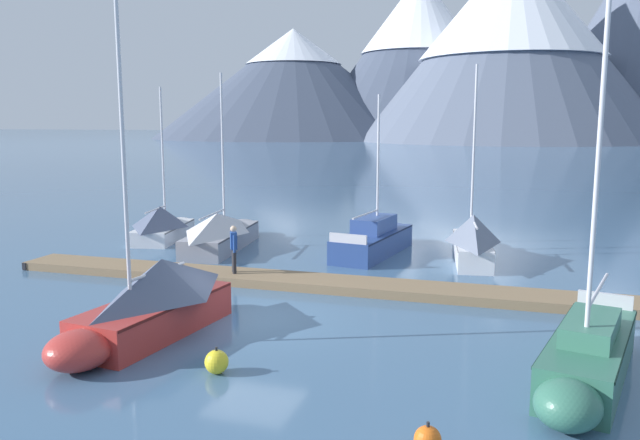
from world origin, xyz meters
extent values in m
plane|color=#426689|center=(0.00, 0.00, 0.00)|extent=(700.00, 700.00, 0.00)
cone|color=#424C60|center=(-69.68, 188.74, 18.21)|extent=(94.99, 94.99, 36.42)
cone|color=white|center=(-69.68, 188.74, 30.52)|extent=(32.61, 32.61, 11.91)
cone|color=#424C60|center=(-29.29, 201.66, 27.06)|extent=(77.85, 77.85, 54.12)
cone|color=white|center=(-29.29, 201.66, 41.14)|extent=(39.36, 39.36, 26.06)
cone|color=slate|center=(1.33, 174.98, 27.02)|extent=(85.67, 85.67, 54.04)
cone|color=white|center=(1.33, 174.98, 38.48)|extent=(51.97, 51.97, 31.22)
cube|color=#846B4C|center=(0.00, 4.00, 0.15)|extent=(21.87, 2.27, 0.30)
cylinder|color=#38383D|center=(0.02, 3.29, 0.12)|extent=(20.96, 0.79, 0.24)
cylinder|color=#38383D|center=(-0.02, 4.71, 0.12)|extent=(20.96, 0.79, 0.24)
cube|color=black|center=(-10.83, 3.71, 0.15)|extent=(0.21, 1.78, 0.27)
cube|color=silver|center=(-9.22, 9.98, 0.35)|extent=(2.61, 4.67, 0.70)
ellipsoid|color=silver|center=(-9.74, 12.42, 0.35)|extent=(1.78, 1.96, 0.67)
cube|color=slate|center=(-9.22, 9.98, 0.66)|extent=(2.63, 4.59, 0.06)
cylinder|color=silver|center=(-9.29, 10.33, 3.96)|extent=(0.10, 0.10, 6.51)
cylinder|color=silver|center=(-9.03, 9.11, 1.58)|extent=(0.61, 2.46, 0.08)
pyramid|color=#4C5670|center=(-9.15, 9.65, 1.19)|extent=(2.67, 3.86, 0.96)
cube|color=#93939E|center=(-5.54, 8.82, 0.43)|extent=(2.57, 5.99, 0.85)
ellipsoid|color=#93939E|center=(-5.99, 12.04, 0.43)|extent=(1.78, 2.20, 0.81)
cube|color=#424247|center=(-5.54, 8.82, 0.81)|extent=(2.59, 5.88, 0.06)
cylinder|color=silver|center=(-5.61, 9.31, 4.27)|extent=(0.10, 0.10, 6.83)
cylinder|color=silver|center=(-5.40, 7.82, 1.71)|extent=(0.50, 3.00, 0.08)
pyramid|color=silver|center=(-5.48, 8.39, 1.26)|extent=(2.65, 4.88, 0.82)
cube|color=#B2332D|center=(-2.01, -1.89, 0.47)|extent=(2.21, 4.93, 0.95)
ellipsoid|color=#B2332D|center=(-2.29, -4.55, 0.47)|extent=(1.63, 1.78, 0.90)
cube|color=#501614|center=(-2.01, -1.89, 0.91)|extent=(2.24, 4.84, 0.06)
cylinder|color=silver|center=(-2.11, -2.79, 5.04)|extent=(0.10, 0.10, 8.20)
cylinder|color=silver|center=(-1.99, -1.69, 1.67)|extent=(0.31, 2.22, 0.08)
pyramid|color=#4C5670|center=(-1.98, -1.53, 1.46)|extent=(2.36, 4.01, 1.03)
cube|color=navy|center=(1.10, 9.82, 0.48)|extent=(2.44, 5.66, 0.95)
ellipsoid|color=navy|center=(1.50, 12.76, 0.48)|extent=(1.62, 1.49, 0.91)
cube|color=#121D39|center=(1.10, 9.82, 0.91)|extent=(2.46, 5.56, 0.06)
cylinder|color=silver|center=(1.17, 10.31, 3.84)|extent=(0.10, 0.10, 5.77)
cylinder|color=silver|center=(0.99, 8.98, 1.84)|extent=(0.44, 2.68, 0.08)
cube|color=#2F4A8A|center=(1.12, 9.96, 1.28)|extent=(1.52, 2.61, 0.65)
cube|color=silver|center=(0.75, 7.19, 1.13)|extent=(1.55, 0.31, 0.36)
cube|color=white|center=(5.20, 9.87, 0.44)|extent=(2.04, 5.18, 0.88)
ellipsoid|color=white|center=(4.77, 12.70, 0.44)|extent=(1.39, 2.10, 0.83)
cube|color=slate|center=(5.20, 9.87, 0.84)|extent=(2.07, 5.08, 0.06)
cylinder|color=silver|center=(5.07, 10.73, 4.38)|extent=(0.10, 0.10, 7.00)
cylinder|color=silver|center=(5.31, 9.15, 1.71)|extent=(0.56, 3.17, 0.08)
pyramid|color=slate|center=(5.26, 9.50, 1.42)|extent=(2.14, 4.22, 1.08)
cube|color=#336B56|center=(8.68, -1.41, 0.49)|extent=(2.47, 5.25, 0.98)
ellipsoid|color=#336B56|center=(8.09, -4.11, 0.49)|extent=(1.47, 1.56, 0.93)
cube|color=#163027|center=(8.68, -1.41, 0.94)|extent=(2.49, 5.16, 0.06)
cylinder|color=silver|center=(8.51, -2.20, 4.90)|extent=(0.10, 0.10, 7.84)
cylinder|color=silver|center=(8.86, -0.61, 1.82)|extent=(0.77, 3.21, 0.08)
cube|color=#3A7560|center=(8.65, -1.53, 1.19)|extent=(1.46, 2.44, 0.43)
cube|color=silver|center=(9.20, 0.99, 1.16)|extent=(1.28, 0.37, 0.36)
cylinder|color=#232328|center=(-2.57, 4.00, 0.73)|extent=(0.14, 0.14, 0.86)
cylinder|color=#232328|center=(-2.44, 3.77, 0.73)|extent=(0.14, 0.14, 0.86)
cube|color=#234793|center=(-2.50, 3.89, 1.46)|extent=(0.38, 0.44, 0.60)
sphere|color=beige|center=(-2.50, 3.89, 1.88)|extent=(0.22, 0.22, 0.22)
cylinder|color=#234793|center=(-2.63, 4.10, 1.39)|extent=(0.09, 0.09, 0.62)
cylinder|color=#234793|center=(-2.38, 3.67, 1.39)|extent=(0.09, 0.09, 0.62)
sphere|color=orange|center=(5.79, -5.70, 0.24)|extent=(0.47, 0.47, 0.47)
cylinder|color=#262628|center=(5.79, -5.70, 0.51)|extent=(0.06, 0.06, 0.08)
sphere|color=yellow|center=(0.77, -3.75, 0.27)|extent=(0.54, 0.54, 0.54)
cylinder|color=#262628|center=(0.77, -3.75, 0.58)|extent=(0.06, 0.06, 0.08)
camera|label=1|loc=(7.18, -15.78, 5.60)|focal=35.32mm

